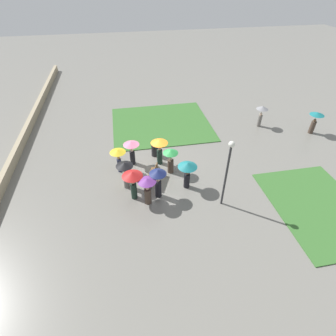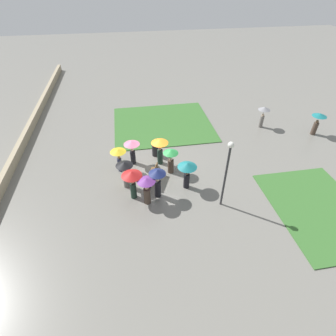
# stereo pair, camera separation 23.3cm
# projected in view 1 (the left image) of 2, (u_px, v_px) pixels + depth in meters

# --- Properties ---
(ground_plane) EXTENTS (90.00, 90.00, 0.00)m
(ground_plane) POSITION_uv_depth(u_px,v_px,m) (159.00, 168.00, 17.94)
(ground_plane) COLOR slate
(lawn_patch_near) EXTENTS (7.32, 8.27, 0.06)m
(lawn_patch_near) POSITION_uv_depth(u_px,v_px,m) (161.00, 124.00, 22.73)
(lawn_patch_near) COLOR #386B2D
(lawn_patch_near) RESTS_ON ground_plane
(lawn_patch_far) EXTENTS (6.77, 5.02, 0.06)m
(lawn_patch_far) POSITION_uv_depth(u_px,v_px,m) (319.00, 207.00, 15.02)
(lawn_patch_far) COLOR #386B2D
(lawn_patch_far) RESTS_ON ground_plane
(parapet_wall) EXTENTS (45.00, 0.35, 0.70)m
(parapet_wall) POSITION_uv_depth(u_px,v_px,m) (3.00, 181.00, 16.30)
(parapet_wall) COLOR tan
(parapet_wall) RESTS_ON ground_plane
(park_bench) EXTENTS (1.66, 1.04, 0.90)m
(park_bench) POSITION_uv_depth(u_px,v_px,m) (152.00, 175.00, 16.59)
(park_bench) COLOR brown
(park_bench) RESTS_ON ground_plane
(lamp_post) EXTENTS (0.32, 0.32, 4.26)m
(lamp_post) POSITION_uv_depth(u_px,v_px,m) (228.00, 166.00, 13.59)
(lamp_post) COLOR #2D2D30
(lamp_post) RESTS_ON ground_plane
(trash_bin) EXTENTS (0.51, 0.51, 0.96)m
(trash_bin) POSITION_uv_depth(u_px,v_px,m) (155.00, 150.00, 18.78)
(trash_bin) COLOR #232326
(trash_bin) RESTS_ON ground_plane
(crowd_person_purple) EXTENTS (1.03, 1.03, 1.82)m
(crowd_person_purple) POSITION_uv_depth(u_px,v_px,m) (147.00, 187.00, 14.59)
(crowd_person_purple) COLOR #47382D
(crowd_person_purple) RESTS_ON ground_plane
(crowd_person_yellow) EXTENTS (1.03, 1.03, 1.72)m
(crowd_person_yellow) POSITION_uv_depth(u_px,v_px,m) (118.00, 155.00, 16.84)
(crowd_person_yellow) COLOR #282D47
(crowd_person_yellow) RESTS_ON ground_plane
(crowd_person_teal) EXTENTS (1.17, 1.17, 1.85)m
(crowd_person_teal) POSITION_uv_depth(u_px,v_px,m) (187.00, 169.00, 15.58)
(crowd_person_teal) COLOR black
(crowd_person_teal) RESTS_ON ground_plane
(crowd_person_green) EXTENTS (0.98, 0.98, 1.78)m
(crowd_person_green) POSITION_uv_depth(u_px,v_px,m) (171.00, 157.00, 16.85)
(crowd_person_green) COLOR #47382D
(crowd_person_green) RESTS_ON ground_plane
(crowd_person_pink) EXTENTS (1.08, 1.08, 1.78)m
(crowd_person_pink) POSITION_uv_depth(u_px,v_px,m) (132.00, 148.00, 17.53)
(crowd_person_pink) COLOR black
(crowd_person_pink) RESTS_ON ground_plane
(crowd_person_black) EXTENTS (1.04, 1.04, 1.88)m
(crowd_person_black) POSITION_uv_depth(u_px,v_px,m) (125.00, 171.00, 15.61)
(crowd_person_black) COLOR slate
(crowd_person_black) RESTS_ON ground_plane
(crowd_person_orange) EXTENTS (1.15, 1.15, 1.91)m
(crowd_person_orange) POSITION_uv_depth(u_px,v_px,m) (159.00, 147.00, 17.50)
(crowd_person_orange) COLOR #1E3328
(crowd_person_orange) RESTS_ON ground_plane
(crowd_person_red) EXTENTS (1.19, 1.19, 1.96)m
(crowd_person_red) POSITION_uv_depth(u_px,v_px,m) (133.00, 179.00, 14.75)
(crowd_person_red) COLOR #1E3328
(crowd_person_red) RESTS_ON ground_plane
(crowd_person_navy) EXTENTS (1.00, 1.00, 1.98)m
(crowd_person_navy) POSITION_uv_depth(u_px,v_px,m) (158.00, 178.00, 14.95)
(crowd_person_navy) COLOR black
(crowd_person_navy) RESTS_ON ground_plane
(lone_walker_far_path) EXTENTS (0.97, 0.97, 1.83)m
(lone_walker_far_path) POSITION_uv_depth(u_px,v_px,m) (262.00, 112.00, 21.67)
(lone_walker_far_path) COLOR slate
(lone_walker_far_path) RESTS_ON ground_plane
(lone_walker_near_lawn) EXTENTS (1.10, 1.10, 1.83)m
(lone_walker_near_lawn) POSITION_uv_depth(u_px,v_px,m) (315.00, 119.00, 20.82)
(lone_walker_near_lawn) COLOR #47382D
(lone_walker_near_lawn) RESTS_ON ground_plane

